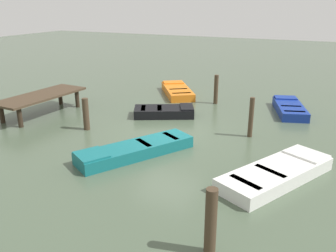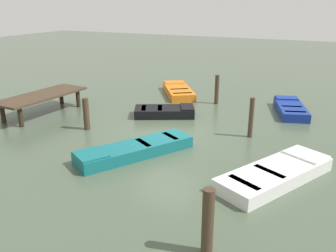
{
  "view_description": "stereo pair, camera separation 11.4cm",
  "coord_description": "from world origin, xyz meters",
  "px_view_note": "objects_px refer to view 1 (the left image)",
  "views": [
    {
      "loc": [
        -12.04,
        -5.59,
        5.01
      ],
      "look_at": [
        0.0,
        0.0,
        0.35
      ],
      "focal_mm": 38.09,
      "sensor_mm": 36.0,
      "label": 1
    },
    {
      "loc": [
        -11.99,
        -5.7,
        5.01
      ],
      "look_at": [
        0.0,
        0.0,
        0.35
      ],
      "focal_mm": 38.09,
      "sensor_mm": 36.0,
      "label": 2
    }
  ],
  "objects_px": {
    "dock_segment": "(41,97)",
    "rowboat_black": "(164,111)",
    "rowboat_white": "(277,173)",
    "mooring_piling_far_right": "(211,222)",
    "mooring_piling_near_left": "(86,114)",
    "mooring_piling_mid_right": "(216,89)",
    "mooring_piling_mid_left": "(251,117)",
    "rowboat_orange": "(177,91)",
    "rowboat_teal": "(135,150)",
    "rowboat_blue": "(290,108)"
  },
  "relations": [
    {
      "from": "rowboat_teal",
      "to": "mooring_piling_mid_left",
      "type": "height_order",
      "value": "mooring_piling_mid_left"
    },
    {
      "from": "rowboat_blue",
      "to": "mooring_piling_near_left",
      "type": "bearing_deg",
      "value": 112.2
    },
    {
      "from": "rowboat_black",
      "to": "rowboat_teal",
      "type": "bearing_deg",
      "value": -103.66
    },
    {
      "from": "dock_segment",
      "to": "mooring_piling_mid_left",
      "type": "xyz_separation_m",
      "value": [
        1.19,
        -9.43,
        -0.04
      ]
    },
    {
      "from": "rowboat_teal",
      "to": "mooring_piling_far_right",
      "type": "height_order",
      "value": "mooring_piling_far_right"
    },
    {
      "from": "rowboat_blue",
      "to": "mooring_piling_far_right",
      "type": "xyz_separation_m",
      "value": [
        -11.14,
        0.22,
        0.54
      ]
    },
    {
      "from": "mooring_piling_far_right",
      "to": "mooring_piling_mid_right",
      "type": "height_order",
      "value": "mooring_piling_far_right"
    },
    {
      "from": "mooring_piling_mid_right",
      "to": "dock_segment",
      "type": "bearing_deg",
      "value": 127.68
    },
    {
      "from": "rowboat_teal",
      "to": "mooring_piling_mid_left",
      "type": "distance_m",
      "value": 4.73
    },
    {
      "from": "rowboat_white",
      "to": "mooring_piling_mid_right",
      "type": "xyz_separation_m",
      "value": [
        7.25,
        4.2,
        0.53
      ]
    },
    {
      "from": "rowboat_teal",
      "to": "rowboat_blue",
      "type": "height_order",
      "value": "same"
    },
    {
      "from": "rowboat_blue",
      "to": "mooring_piling_mid_right",
      "type": "relative_size",
      "value": 2.21
    },
    {
      "from": "mooring_piling_mid_left",
      "to": "rowboat_white",
      "type": "bearing_deg",
      "value": -154.82
    },
    {
      "from": "rowboat_orange",
      "to": "mooring_piling_mid_right",
      "type": "distance_m",
      "value": 2.74
    },
    {
      "from": "rowboat_orange",
      "to": "mooring_piling_near_left",
      "type": "height_order",
      "value": "mooring_piling_near_left"
    },
    {
      "from": "mooring_piling_mid_left",
      "to": "mooring_piling_far_right",
      "type": "bearing_deg",
      "value": -173.88
    },
    {
      "from": "mooring_piling_far_right",
      "to": "mooring_piling_mid_left",
      "type": "height_order",
      "value": "mooring_piling_mid_left"
    },
    {
      "from": "mooring_piling_mid_right",
      "to": "mooring_piling_mid_left",
      "type": "relative_size",
      "value": 0.95
    },
    {
      "from": "dock_segment",
      "to": "rowboat_black",
      "type": "distance_m",
      "value": 5.73
    },
    {
      "from": "rowboat_orange",
      "to": "mooring_piling_near_left",
      "type": "bearing_deg",
      "value": 137.16
    },
    {
      "from": "rowboat_orange",
      "to": "rowboat_teal",
      "type": "bearing_deg",
      "value": 159.7
    },
    {
      "from": "rowboat_teal",
      "to": "rowboat_blue",
      "type": "xyz_separation_m",
      "value": [
        7.44,
        -4.16,
        0.0
      ]
    },
    {
      "from": "rowboat_white",
      "to": "mooring_piling_near_left",
      "type": "relative_size",
      "value": 3.1
    },
    {
      "from": "mooring_piling_far_right",
      "to": "mooring_piling_near_left",
      "type": "xyz_separation_m",
      "value": [
        5.15,
        7.05,
        -0.1
      ]
    },
    {
      "from": "mooring_piling_far_right",
      "to": "mooring_piling_near_left",
      "type": "bearing_deg",
      "value": 53.84
    },
    {
      "from": "mooring_piling_far_right",
      "to": "mooring_piling_near_left",
      "type": "distance_m",
      "value": 8.73
    },
    {
      "from": "mooring_piling_far_right",
      "to": "dock_segment",
      "type": "bearing_deg",
      "value": 59.62
    },
    {
      "from": "rowboat_white",
      "to": "rowboat_black",
      "type": "distance_m",
      "value": 7.08
    },
    {
      "from": "dock_segment",
      "to": "rowboat_teal",
      "type": "xyz_separation_m",
      "value": [
        -2.27,
        -6.27,
        -0.61
      ]
    },
    {
      "from": "mooring_piling_far_right",
      "to": "mooring_piling_mid_left",
      "type": "xyz_separation_m",
      "value": [
        7.17,
        0.77,
        0.03
      ]
    },
    {
      "from": "rowboat_teal",
      "to": "rowboat_blue",
      "type": "distance_m",
      "value": 8.52
    },
    {
      "from": "dock_segment",
      "to": "rowboat_teal",
      "type": "distance_m",
      "value": 6.69
    },
    {
      "from": "rowboat_white",
      "to": "dock_segment",
      "type": "bearing_deg",
      "value": 106.62
    },
    {
      "from": "rowboat_teal",
      "to": "rowboat_orange",
      "type": "distance_m",
      "value": 8.61
    },
    {
      "from": "mooring_piling_near_left",
      "to": "mooring_piling_mid_right",
      "type": "bearing_deg",
      "value": -30.78
    },
    {
      "from": "rowboat_black",
      "to": "mooring_piling_far_right",
      "type": "relative_size",
      "value": 1.94
    },
    {
      "from": "rowboat_black",
      "to": "rowboat_orange",
      "type": "bearing_deg",
      "value": 78.68
    },
    {
      "from": "rowboat_blue",
      "to": "rowboat_black",
      "type": "bearing_deg",
      "value": 102.78
    },
    {
      "from": "dock_segment",
      "to": "rowboat_black",
      "type": "xyz_separation_m",
      "value": [
        2.18,
        -5.26,
        -0.61
      ]
    },
    {
      "from": "rowboat_blue",
      "to": "rowboat_black",
      "type": "xyz_separation_m",
      "value": [
        -2.99,
        5.16,
        0.0
      ]
    },
    {
      "from": "rowboat_black",
      "to": "mooring_piling_mid_right",
      "type": "xyz_separation_m",
      "value": [
        3.04,
        -1.49,
        0.53
      ]
    },
    {
      "from": "mooring_piling_far_right",
      "to": "mooring_piling_mid_left",
      "type": "distance_m",
      "value": 7.21
    },
    {
      "from": "rowboat_orange",
      "to": "rowboat_blue",
      "type": "relative_size",
      "value": 1.09
    },
    {
      "from": "rowboat_black",
      "to": "dock_segment",
      "type": "bearing_deg",
      "value": 176.06
    },
    {
      "from": "rowboat_black",
      "to": "mooring_piling_mid_left",
      "type": "xyz_separation_m",
      "value": [
        -0.98,
        -4.17,
        0.57
      ]
    },
    {
      "from": "rowboat_blue",
      "to": "mooring_piling_mid_right",
      "type": "height_order",
      "value": "mooring_piling_mid_right"
    },
    {
      "from": "mooring_piling_far_right",
      "to": "mooring_piling_near_left",
      "type": "relative_size",
      "value": 1.15
    },
    {
      "from": "mooring_piling_far_right",
      "to": "mooring_piling_mid_right",
      "type": "distance_m",
      "value": 11.71
    },
    {
      "from": "rowboat_orange",
      "to": "rowboat_black",
      "type": "distance_m",
      "value": 4.05
    },
    {
      "from": "rowboat_orange",
      "to": "mooring_piling_far_right",
      "type": "bearing_deg",
      "value": 172.27
    }
  ]
}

